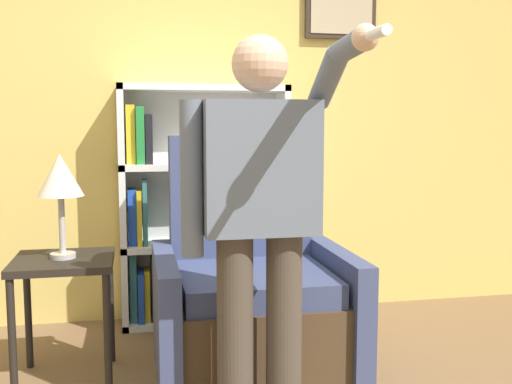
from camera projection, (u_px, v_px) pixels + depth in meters
wall_back at (186, 104)px, 3.90m from camera, size 8.00×0.11×2.80m
bookcase at (191, 208)px, 3.82m from camera, size 1.06×0.28×1.52m
armchair at (250, 296)px, 3.16m from camera, size 0.99×0.89×1.21m
person_standing at (260, 208)px, 2.41m from camera, size 0.61×0.78×1.63m
side_table at (64, 278)px, 2.94m from camera, size 0.48×0.48×0.62m
table_lamp at (60, 179)px, 2.88m from camera, size 0.22×0.22×0.51m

